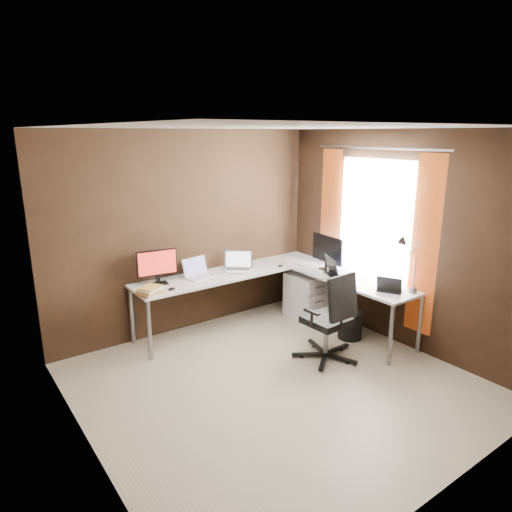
{
  "coord_description": "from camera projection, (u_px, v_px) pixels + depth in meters",
  "views": [
    {
      "loc": [
        -2.57,
        -3.2,
        2.46
      ],
      "look_at": [
        0.44,
        0.95,
        1.06
      ],
      "focal_mm": 32.0,
      "sensor_mm": 36.0,
      "label": 1
    }
  ],
  "objects": [
    {
      "name": "mouse_corner",
      "position": [
        280.0,
        266.0,
        6.04
      ],
      "size": [
        0.09,
        0.07,
        0.03
      ],
      "primitive_type": "ellipsoid",
      "rotation": [
        0.0,
        0.0,
        -0.37
      ],
      "color": "black",
      "rests_on": "desk"
    },
    {
      "name": "wastebasket",
      "position": [
        350.0,
        325.0,
        5.6
      ],
      "size": [
        0.3,
        0.3,
        0.34
      ],
      "primitive_type": "cylinder",
      "rotation": [
        0.0,
        0.0,
        -0.03
      ],
      "color": "black",
      "rests_on": "ground"
    },
    {
      "name": "office_chair",
      "position": [
        329.0,
        334.0,
        5.05
      ],
      "size": [
        0.57,
        0.57,
        1.02
      ],
      "rotation": [
        0.0,
        0.0,
        0.04
      ],
      "color": "black",
      "rests_on": "ground"
    },
    {
      "name": "laptop_black_big",
      "position": [
        337.0,
        272.0,
        5.64
      ],
      "size": [
        0.4,
        0.46,
        0.25
      ],
      "rotation": [
        0.0,
        0.0,
        1.13
      ],
      "color": "black",
      "rests_on": "desk"
    },
    {
      "name": "monitor_right",
      "position": [
        328.0,
        251.0,
        5.84
      ],
      "size": [
        0.15,
        0.56,
        0.46
      ],
      "rotation": [
        0.0,
        0.0,
        1.51
      ],
      "color": "black",
      "rests_on": "desk"
    },
    {
      "name": "laptop_black_small",
      "position": [
        390.0,
        288.0,
        5.11
      ],
      "size": [
        0.3,
        0.33,
        0.19
      ],
      "rotation": [
        0.0,
        0.0,
        2.05
      ],
      "color": "black",
      "rests_on": "desk"
    },
    {
      "name": "desk_lamp",
      "position": [
        407.0,
        258.0,
        4.98
      ],
      "size": [
        0.2,
        0.23,
        0.63
      ],
      "rotation": [
        0.0,
        0.0,
        0.04
      ],
      "color": "slate",
      "rests_on": "desk"
    },
    {
      "name": "book_stack",
      "position": [
        150.0,
        291.0,
        5.03
      ],
      "size": [
        0.32,
        0.29,
        0.08
      ],
      "rotation": [
        0.0,
        0.0,
        0.42
      ],
      "color": "#A67D59",
      "rests_on": "desk"
    },
    {
      "name": "laptop_white",
      "position": [
        198.0,
        273.0,
        5.63
      ],
      "size": [
        0.38,
        0.3,
        0.23
      ],
      "rotation": [
        0.0,
        0.0,
        0.17
      ],
      "color": "white",
      "rests_on": "desk"
    },
    {
      "name": "room",
      "position": [
        301.0,
        256.0,
        4.51
      ],
      "size": [
        3.6,
        3.6,
        2.5
      ],
      "color": "tan",
      "rests_on": "ground"
    },
    {
      "name": "mouse_left",
      "position": [
        172.0,
        289.0,
        5.14
      ],
      "size": [
        0.1,
        0.08,
        0.03
      ],
      "primitive_type": "ellipsoid",
      "rotation": [
        0.0,
        0.0,
        -0.39
      ],
      "color": "black",
      "rests_on": "desk"
    },
    {
      "name": "monitor_left",
      "position": [
        157.0,
        265.0,
        5.31
      ],
      "size": [
        0.47,
        0.16,
        0.41
      ],
      "rotation": [
        0.0,
        0.0,
        -0.13
      ],
      "color": "black",
      "rests_on": "desk"
    },
    {
      "name": "desk",
      "position": [
        278.0,
        279.0,
        5.71
      ],
      "size": [
        2.65,
        2.25,
        0.73
      ],
      "color": "white",
      "rests_on": "ground"
    },
    {
      "name": "drawer_pedestal",
      "position": [
        306.0,
        296.0,
        6.23
      ],
      "size": [
        0.42,
        0.5,
        0.6
      ],
      "primitive_type": "cube",
      "color": "white",
      "rests_on": "ground"
    },
    {
      "name": "laptop_silver",
      "position": [
        238.0,
        266.0,
        5.9
      ],
      "size": [
        0.45,
        0.43,
        0.24
      ],
      "rotation": [
        0.0,
        0.0,
        -0.68
      ],
      "color": "silver",
      "rests_on": "desk"
    }
  ]
}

